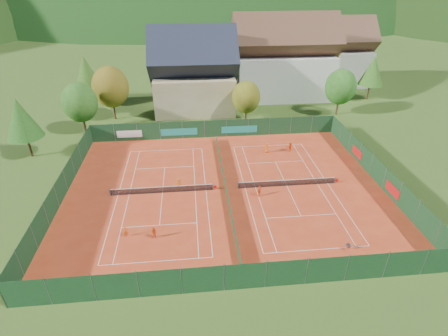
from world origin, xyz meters
TOP-DOWN VIEW (x-y plane):
  - ground at (0.00, 0.00)m, footprint 600.00×600.00m
  - clay_pad at (0.00, 0.00)m, footprint 40.00×32.00m
  - court_markings_left at (-8.00, 0.00)m, footprint 11.03×23.83m
  - court_markings_right at (8.00, 0.00)m, footprint 11.03×23.83m
  - tennis_net_left at (-7.85, 0.00)m, footprint 13.30×0.10m
  - tennis_net_right at (8.15, 0.00)m, footprint 13.30×0.10m
  - court_divider at (0.00, 0.00)m, footprint 0.03×28.80m
  - fence_north at (-0.46, 15.99)m, footprint 40.00×0.10m
  - fence_south at (0.00, -16.00)m, footprint 40.00×0.04m
  - fence_west at (-20.00, 0.00)m, footprint 0.04×32.00m
  - fence_east at (20.00, 0.05)m, footprint 0.09×32.00m
  - chalet at (-3.00, 30.00)m, footprint 16.20×12.00m
  - hotel_block_a at (16.00, 36.00)m, footprint 21.60×11.00m
  - hotel_block_b at (30.00, 44.00)m, footprint 17.28×10.00m
  - tree_west_front at (-22.00, 20.00)m, footprint 5.72×5.72m
  - tree_west_mid at (-18.00, 26.00)m, footprint 6.44×6.44m
  - tree_west_back at (-24.00, 34.00)m, footprint 5.60×5.60m
  - tree_center at (6.00, 22.00)m, footprint 5.01×5.01m
  - tree_east_front at (24.00, 24.00)m, footprint 5.72×5.72m
  - tree_east_mid at (34.00, 32.00)m, footprint 5.04×5.04m
  - tree_west_side at (-28.00, 12.00)m, footprint 5.04×5.04m
  - tree_east_back at (26.00, 40.00)m, footprint 7.15×7.15m
  - mountain_backdrop at (28.54, 233.48)m, footprint 820.00×530.00m
  - ball_hopper at (11.01, -12.22)m, footprint 0.34×0.34m
  - loose_ball_0 at (-7.14, -8.14)m, footprint 0.07×0.07m
  - loose_ball_1 at (7.37, -8.39)m, footprint 0.07×0.07m
  - player_left_near at (-11.34, -7.95)m, footprint 0.54×0.43m
  - player_left_mid at (-8.35, -8.53)m, footprint 0.69×0.54m
  - player_left_far at (-5.89, 0.68)m, footprint 1.08×0.78m
  - player_right_near at (3.96, -1.95)m, footprint 0.89×0.79m
  - player_right_far_a at (7.28, 9.51)m, footprint 0.83×0.63m
  - player_right_far_b at (10.93, 9.59)m, footprint 1.48×1.16m

SIDE VIEW (x-z plane):
  - mountain_backdrop at x=28.54m, z-range -160.64..81.36m
  - ground at x=0.00m, z-range -0.02..-0.02m
  - clay_pad at x=0.00m, z-range 0.00..0.01m
  - court_markings_left at x=-8.00m, z-range 0.01..0.01m
  - court_markings_right at x=8.00m, z-range 0.01..0.01m
  - loose_ball_0 at x=-7.14m, z-range 0.00..0.07m
  - loose_ball_1 at x=7.37m, z-range 0.00..0.07m
  - court_divider at x=0.00m, z-range 0.00..1.00m
  - tennis_net_left at x=-7.85m, z-range 0.00..1.02m
  - tennis_net_right at x=8.15m, z-range 0.00..1.02m
  - ball_hopper at x=11.01m, z-range 0.16..0.96m
  - player_left_near at x=-11.34m, z-range 0.00..1.29m
  - player_left_mid at x=-8.35m, z-range 0.00..1.40m
  - player_right_near at x=3.96m, z-range 0.00..1.45m
  - player_left_far at x=-5.89m, z-range 0.00..1.52m
  - player_right_far_a at x=7.28m, z-range 0.00..1.53m
  - player_right_far_b at x=10.93m, z-range 0.00..1.57m
  - fence_north at x=-0.46m, z-range -0.03..2.97m
  - fence_east at x=20.00m, z-range -0.02..2.98m
  - fence_south at x=0.00m, z-range 0.00..3.00m
  - fence_west at x=-20.00m, z-range 0.00..3.00m
  - tree_center at x=6.00m, z-range 0.92..8.52m
  - tree_west_front at x=-22.00m, z-range 1.05..9.74m
  - tree_east_front at x=24.00m, z-range 1.05..9.74m
  - tree_east_mid at x=34.00m, z-range 1.56..10.56m
  - tree_west_side at x=-28.00m, z-range 1.56..10.56m
  - tree_west_mid at x=-18.00m, z-range 1.18..10.96m
  - hotel_block_b at x=30.00m, z-range -1.13..14.37m
  - chalet at x=-3.00m, z-range -1.38..14.62m
  - tree_west_back at x=-24.00m, z-range 1.74..11.74m
  - tree_east_back at x=26.00m, z-range 1.31..12.18m
  - hotel_block_a at x=16.00m, z-range -1.24..16.01m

